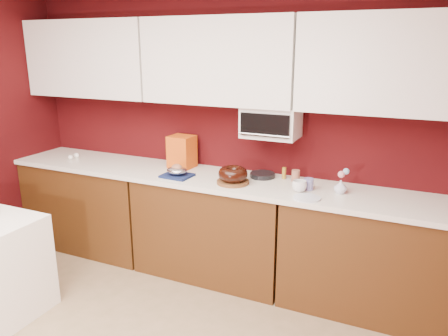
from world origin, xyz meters
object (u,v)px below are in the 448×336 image
at_px(toaster_oven, 271,122).
at_px(pandoro_box, 182,152).
at_px(coffee_mug, 299,185).
at_px(blue_jar, 309,184).
at_px(flower_vase, 341,186).
at_px(bundt_cake, 233,174).
at_px(foil_ham_nest, 177,170).

height_order(toaster_oven, pandoro_box, toaster_oven).
xyz_separation_m(toaster_oven, coffee_mug, (0.32, -0.25, -0.42)).
height_order(toaster_oven, blue_jar, toaster_oven).
bearing_deg(flower_vase, coffee_mug, -161.64).
bearing_deg(bundt_cake, coffee_mug, 2.18).
height_order(pandoro_box, coffee_mug, pandoro_box).
height_order(foil_ham_nest, pandoro_box, pandoro_box).
xyz_separation_m(toaster_oven, foil_ham_nest, (-0.73, -0.29, -0.42)).
bearing_deg(bundt_cake, pandoro_box, 157.37).
height_order(blue_jar, flower_vase, flower_vase).
bearing_deg(toaster_oven, pandoro_box, -179.31).
bearing_deg(blue_jar, pandoro_box, 172.74).
bearing_deg(toaster_oven, coffee_mug, -37.51).
bearing_deg(pandoro_box, toaster_oven, 4.00).
xyz_separation_m(bundt_cake, flower_vase, (0.83, 0.12, -0.02)).
height_order(foil_ham_nest, coffee_mug, coffee_mug).
height_order(pandoro_box, blue_jar, pandoro_box).
xyz_separation_m(pandoro_box, blue_jar, (1.21, -0.15, -0.10)).
distance_m(foil_ham_nest, blue_jar, 1.10).
bearing_deg(coffee_mug, blue_jar, 58.56).
bearing_deg(flower_vase, pandoro_box, 174.47).
distance_m(foil_ham_nest, coffee_mug, 1.05).
bearing_deg(bundt_cake, flower_vase, 7.99).
bearing_deg(pandoro_box, blue_jar, -3.95).
bearing_deg(blue_jar, bundt_cake, -170.12).
relative_size(pandoro_box, coffee_mug, 2.71).
relative_size(toaster_oven, foil_ham_nest, 2.49).
xyz_separation_m(foil_ham_nest, blue_jar, (1.10, 0.13, -0.01)).
distance_m(pandoro_box, flower_vase, 1.46).
bearing_deg(flower_vase, toaster_oven, 166.17).
distance_m(blue_jar, flower_vase, 0.24).
bearing_deg(flower_vase, bundt_cake, -172.01).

